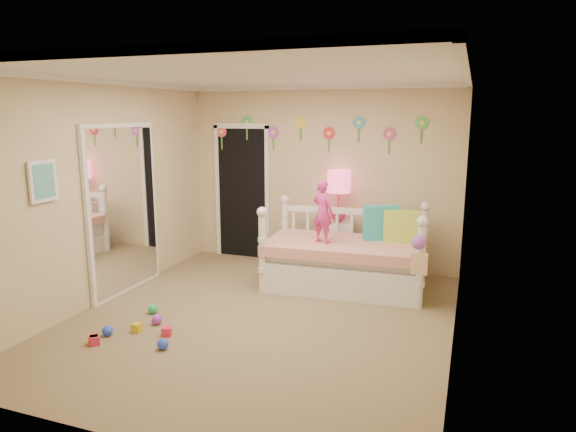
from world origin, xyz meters
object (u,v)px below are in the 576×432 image
at_px(child, 323,211).
at_px(table_lamp, 339,188).
at_px(daybed, 345,246).
at_px(nightstand, 338,245).

xyz_separation_m(child, table_lamp, (-0.02, 0.87, 0.18)).
relative_size(daybed, nightstand, 2.85).
bearing_deg(child, table_lamp, -67.28).
height_order(daybed, child, child).
relative_size(child, table_lamp, 1.10).
distance_m(child, table_lamp, 0.89).
distance_m(daybed, nightstand, 0.79).
bearing_deg(daybed, child, -153.73).
distance_m(daybed, table_lamp, 1.00).
xyz_separation_m(daybed, child, (-0.26, -0.15, 0.46)).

